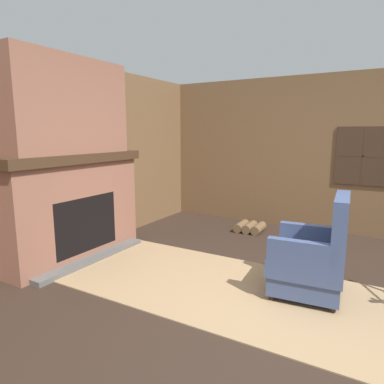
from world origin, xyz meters
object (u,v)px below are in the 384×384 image
at_px(oil_lamp_vase, 11,147).
at_px(storage_case, 79,147).
at_px(firewood_stack, 250,227).
at_px(armchair, 313,260).

height_order(oil_lamp_vase, storage_case, oil_lamp_vase).
xyz_separation_m(firewood_stack, oil_lamp_vase, (-1.52, -2.89, 1.34)).
bearing_deg(storage_case, armchair, 5.37).
relative_size(armchair, firewood_stack, 2.29).
bearing_deg(armchair, firewood_stack, -58.67).
distance_m(oil_lamp_vase, storage_case, 0.88).
bearing_deg(storage_case, oil_lamp_vase, -90.01).
xyz_separation_m(armchair, storage_case, (-2.80, -0.26, 1.02)).
xyz_separation_m(oil_lamp_vase, storage_case, (0.00, 0.88, -0.04)).
relative_size(firewood_stack, oil_lamp_vase, 1.46).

